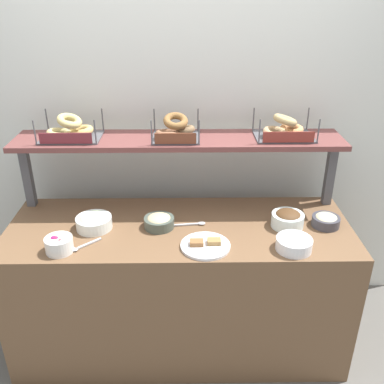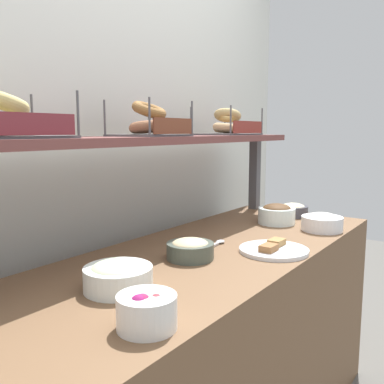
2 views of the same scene
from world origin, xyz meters
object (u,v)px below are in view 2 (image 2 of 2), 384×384
serving_plate_white (274,249)px  bowl_chocolate_spread (277,214)px  bowl_beet_salad (147,311)px  serving_spoon_near_plate (216,244)px  bagel_basket_cinnamon_raisin (150,124)px  bowl_hummus (190,249)px  bowl_cream_cheese (322,222)px  serving_spoon_by_edge (165,308)px  bagel_basket_sesame (228,126)px  bagel_basket_plain (5,122)px  bowl_tuna_salad (293,210)px  bowl_scallion_spread (118,275)px

serving_plate_white → bowl_chocolate_spread: bearing=23.4°
bowl_beet_salad → serving_spoon_near_plate: 0.74m
bowl_chocolate_spread → bagel_basket_cinnamon_raisin: bagel_basket_cinnamon_raisin is taller
bowl_hummus → bowl_chocolate_spread: bowl_chocolate_spread is taller
serving_plate_white → bowl_hummus: bearing=140.6°
bowl_cream_cheese → serving_spoon_near_plate: size_ratio=1.02×
serving_spoon_by_edge → bagel_basket_sesame: bearing=23.6°
bowl_hummus → bagel_basket_sesame: 0.89m
bowl_chocolate_spread → bowl_cream_cheese: 0.23m
serving_plate_white → bowl_cream_cheese: bearing=-3.7°
bowl_cream_cheese → bagel_basket_plain: bagel_basket_plain is taller
serving_spoon_by_edge → bagel_basket_plain: size_ratio=0.43×
bowl_tuna_salad → bagel_basket_cinnamon_raisin: bearing=162.5°
bagel_basket_cinnamon_raisin → bowl_beet_salad: bearing=-139.6°
bowl_beet_salad → bagel_basket_plain: size_ratio=0.42×
bowl_hummus → bagel_basket_sesame: (0.72, 0.28, 0.44)m
bowl_beet_salad → bowl_chocolate_spread: 1.24m
bowl_cream_cheese → serving_spoon_by_edge: bowl_cream_cheese is taller
bowl_hummus → serving_spoon_near_plate: 0.20m
bowl_chocolate_spread → bagel_basket_plain: bagel_basket_plain is taller
bowl_scallion_spread → bowl_cream_cheese: bowl_scallion_spread is taller
bowl_cream_cheese → bagel_basket_cinnamon_raisin: 0.90m
bowl_chocolate_spread → bowl_tuna_salad: bearing=1.0°
bowl_hummus → serving_spoon_by_edge: bowl_hummus is taller
bagel_basket_cinnamon_raisin → bagel_basket_sesame: (0.62, 0.01, -0.00)m
bowl_hummus → serving_plate_white: size_ratio=0.65×
serving_plate_white → serving_spoon_by_edge: size_ratio=1.79×
serving_spoon_by_edge → bagel_basket_cinnamon_raisin: size_ratio=0.53×
bowl_cream_cheese → bagel_basket_sesame: 0.67m
bowl_beet_salad → bowl_scallion_spread: 0.26m
bowl_beet_salad → bowl_hummus: 0.55m
serving_spoon_by_edge → bowl_beet_salad: bearing=-163.7°
bowl_beet_salad → bowl_cream_cheese: (1.20, 0.00, -0.00)m
bowl_beet_salad → bowl_tuna_salad: 1.45m
bowl_chocolate_spread → serving_spoon_near_plate: 0.52m
bowl_beet_salad → bowl_tuna_salad: bearing=9.4°
serving_plate_white → bagel_basket_sesame: (0.47, 0.49, 0.47)m
bowl_hummus → serving_spoon_by_edge: size_ratio=1.16×
bowl_tuna_salad → serving_plate_white: bearing=-163.2°
bowl_hummus → serving_spoon_by_edge: 0.45m
serving_spoon_near_plate → serving_spoon_by_edge: size_ratio=1.25×
bowl_cream_cheese → bowl_beet_salad: bearing=-180.0°
bowl_tuna_salad → bagel_basket_cinnamon_raisin: size_ratio=0.57×
bowl_tuna_salad → bowl_scallion_spread: bearing=-179.6°
bowl_hummus → bowl_beet_salad: bearing=-154.6°
serving_spoon_near_plate → bagel_basket_sesame: 0.74m
bagel_basket_plain → bagel_basket_sesame: bearing=0.1°
bagel_basket_plain → serving_spoon_near_plate: bearing=-20.1°
bowl_scallion_spread → serving_spoon_near_plate: bowl_scallion_spread is taller
bagel_basket_sesame → serving_spoon_near_plate: bearing=-153.2°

